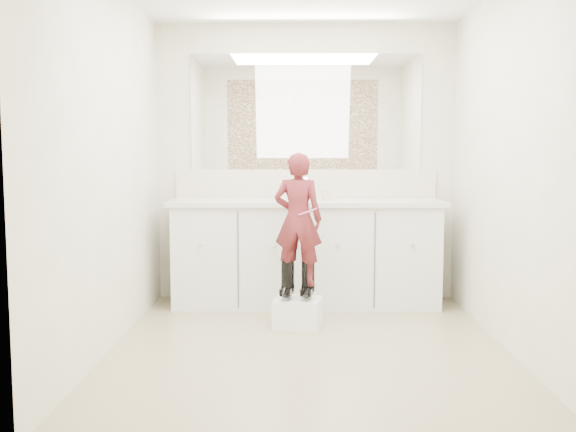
{
  "coord_description": "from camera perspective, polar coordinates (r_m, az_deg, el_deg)",
  "views": [
    {
      "loc": [
        -0.08,
        -4.15,
        1.28
      ],
      "look_at": [
        -0.14,
        0.44,
        0.83
      ],
      "focal_mm": 40.0,
      "sensor_mm": 36.0,
      "label": 1
    }
  ],
  "objects": [
    {
      "name": "countertop",
      "position": [
        5.38,
        1.61,
        1.19
      ],
      "size": [
        2.28,
        0.58,
        0.04
      ],
      "primitive_type": "cube",
      "color": "beige",
      "rests_on": "vanity_cabinet"
    },
    {
      "name": "soap_bottle",
      "position": [
        5.4,
        -0.21,
        2.57
      ],
      "size": [
        0.11,
        0.12,
        0.22
      ],
      "primitive_type": "imported",
      "rotation": [
        0.0,
        0.0,
        0.18
      ],
      "color": "silver",
      "rests_on": "countertop"
    },
    {
      "name": "cup",
      "position": [
        5.42,
        3.42,
        1.92
      ],
      "size": [
        0.11,
        0.11,
        0.09
      ],
      "primitive_type": "imported",
      "rotation": [
        0.0,
        0.0,
        0.07
      ],
      "color": "beige",
      "rests_on": "countertop"
    },
    {
      "name": "backsplash",
      "position": [
        5.64,
        1.57,
        2.87
      ],
      "size": [
        2.28,
        0.03,
        0.25
      ],
      "primitive_type": "cube",
      "color": "beige",
      "rests_on": "countertop"
    },
    {
      "name": "dot_panel",
      "position": [
        2.69,
        2.56,
        13.43
      ],
      "size": [
        2.0,
        0.01,
        1.2
      ],
      "primitive_type": "cube",
      "color": "#472819",
      "rests_on": "wall_front"
    },
    {
      "name": "wall_front",
      "position": [
        2.65,
        2.52,
        3.78
      ],
      "size": [
        2.6,
        0.0,
        2.6
      ],
      "primitive_type": "plane",
      "rotation": [
        -1.57,
        0.0,
        0.0
      ],
      "color": "beige",
      "rests_on": "floor"
    },
    {
      "name": "floor",
      "position": [
        4.34,
        1.83,
        -11.58
      ],
      "size": [
        3.0,
        3.0,
        0.0
      ],
      "primitive_type": "plane",
      "color": "#7E7252",
      "rests_on": "ground"
    },
    {
      "name": "wall_right",
      "position": [
        4.37,
        19.21,
        4.2
      ],
      "size": [
        0.0,
        3.0,
        3.0
      ],
      "primitive_type": "plane",
      "rotation": [
        1.57,
        0.0,
        -1.57
      ],
      "color": "beige",
      "rests_on": "floor"
    },
    {
      "name": "wall_left",
      "position": [
        4.33,
        -15.66,
        4.29
      ],
      "size": [
        0.0,
        3.0,
        3.0
      ],
      "primitive_type": "plane",
      "rotation": [
        1.57,
        0.0,
        1.57
      ],
      "color": "beige",
      "rests_on": "floor"
    },
    {
      "name": "boot_left",
      "position": [
        4.76,
        -0.02,
        -5.65
      ],
      "size": [
        0.13,
        0.2,
        0.28
      ],
      "primitive_type": null,
      "rotation": [
        0.0,
        0.0,
        -0.18
      ],
      "color": "black",
      "rests_on": "step_stool"
    },
    {
      "name": "faucet",
      "position": [
        5.54,
        1.59,
        2.04
      ],
      "size": [
        0.08,
        0.08,
        0.1
      ],
      "primitive_type": "cylinder",
      "color": "silver",
      "rests_on": "countertop"
    },
    {
      "name": "wall_back",
      "position": [
        5.65,
        1.57,
        4.76
      ],
      "size": [
        2.6,
        0.0,
        2.6
      ],
      "primitive_type": "plane",
      "rotation": [
        1.57,
        0.0,
        0.0
      ],
      "color": "beige",
      "rests_on": "floor"
    },
    {
      "name": "step_stool",
      "position": [
        4.79,
        0.88,
        -8.6
      ],
      "size": [
        0.38,
        0.34,
        0.21
      ],
      "primitive_type": "cube",
      "rotation": [
        0.0,
        0.0,
        -0.18
      ],
      "color": "white",
      "rests_on": "floor"
    },
    {
      "name": "toddler",
      "position": [
        4.69,
        0.89,
        -0.29
      ],
      "size": [
        0.39,
        0.29,
        0.98
      ],
      "primitive_type": "imported",
      "rotation": [
        0.0,
        0.0,
        2.96
      ],
      "color": "maroon",
      "rests_on": "step_stool"
    },
    {
      "name": "mirror",
      "position": [
        5.65,
        1.59,
        9.22
      ],
      "size": [
        2.0,
        0.02,
        1.0
      ],
      "primitive_type": "cube",
      "color": "white",
      "rests_on": "wall_back"
    },
    {
      "name": "vanity_cabinet",
      "position": [
        5.44,
        1.59,
        -3.47
      ],
      "size": [
        2.2,
        0.55,
        0.85
      ],
      "primitive_type": "cube",
      "color": "silver",
      "rests_on": "floor"
    },
    {
      "name": "toothbrush",
      "position": [
        4.61,
        1.77,
        0.38
      ],
      "size": [
        0.14,
        0.04,
        0.06
      ],
      "primitive_type": "cylinder",
      "rotation": [
        0.0,
        1.22,
        -0.18
      ],
      "color": "#D45297",
      "rests_on": "toddler"
    },
    {
      "name": "boot_right",
      "position": [
        4.76,
        1.79,
        -5.66
      ],
      "size": [
        0.13,
        0.2,
        0.28
      ],
      "primitive_type": null,
      "rotation": [
        0.0,
        0.0,
        -0.18
      ],
      "color": "black",
      "rests_on": "step_stool"
    }
  ]
}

